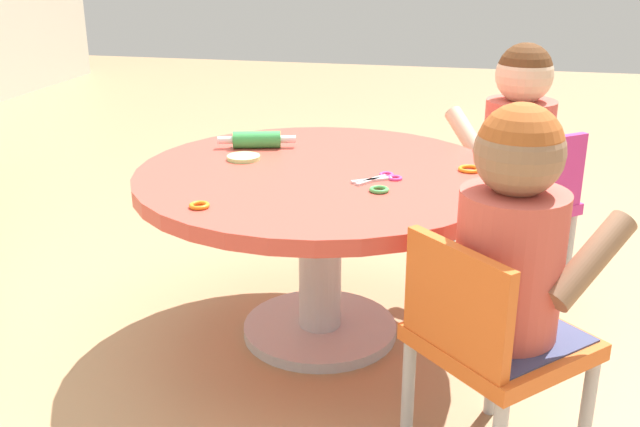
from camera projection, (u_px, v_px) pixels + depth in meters
name	position (u px, v px, depth m)	size (l,w,h in m)	color
ground_plane	(320.00, 333.00, 2.13)	(10.00, 10.00, 0.00)	tan
craft_table	(320.00, 207.00, 2.00)	(0.99, 0.99, 0.49)	silver
child_chair_left	(489.00, 343.00, 1.48)	(0.42, 0.42, 0.54)	#B7B7BC
seated_child_left	(513.00, 234.00, 1.42)	(0.44, 0.43, 0.51)	#3F4772
child_chair_right	(520.00, 203.00, 2.28)	(0.42, 0.42, 0.54)	#B7B7BC
seated_child_right	(518.00, 129.00, 2.23)	(0.44, 0.43, 0.51)	#3F4772
rolling_pin	(257.00, 140.00, 2.17)	(0.09, 0.23, 0.05)	green
craft_scissors	(382.00, 178.00, 1.89)	(0.13, 0.13, 0.01)	silver
playdough_blob_0	(244.00, 158.00, 2.06)	(0.09, 0.09, 0.01)	#B2E58C
cookie_cutter_0	(470.00, 169.00, 1.95)	(0.06, 0.06, 0.01)	orange
cookie_cutter_1	(379.00, 190.00, 1.79)	(0.05, 0.05, 0.01)	#4CB259
cookie_cutter_2	(199.00, 205.00, 1.68)	(0.05, 0.05, 0.01)	orange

